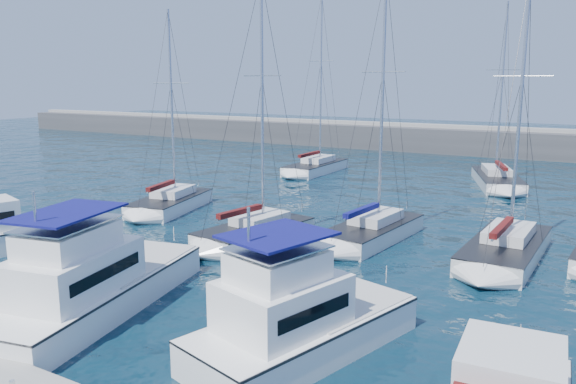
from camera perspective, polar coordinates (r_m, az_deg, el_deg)
The scene contains 10 objects.
ground at distance 25.21m, azimuth -4.73°, elevation -9.39°, with size 220.00×220.00×0.00m, color black.
breakwater at distance 73.04m, azimuth 19.14°, elevation 4.48°, with size 160.00×6.00×4.45m.
motor_yacht_port_inner at distance 23.10m, azimuth -19.42°, elevation -8.98°, with size 5.37×11.10×4.69m.
motor_yacht_stbd_inner at distance 18.76m, azimuth 0.84°, elevation -13.10°, with size 5.45×8.88×4.69m.
sailboat_mid_a at distance 39.93m, azimuth -11.83°, elevation -1.06°, with size 4.57×7.76×13.88m.
sailboat_mid_b at distance 31.53m, azimuth -3.35°, elevation -4.10°, with size 4.19×7.52×14.62m.
sailboat_mid_c at distance 32.17m, azimuth 8.55°, elevation -3.90°, with size 3.78×7.99×14.96m.
sailboat_mid_d at distance 30.62m, azimuth 21.27°, elevation -5.38°, with size 3.50×8.74×14.54m.
sailboat_back_a at distance 55.38m, azimuth 2.87°, elevation 2.59°, with size 3.10×8.72×17.28m.
sailboat_back_b at distance 51.66m, azimuth 20.46°, elevation 1.22°, with size 6.10×10.25×15.69m.
Camera 1 is at (13.50, -19.36, 8.87)m, focal length 35.00 mm.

